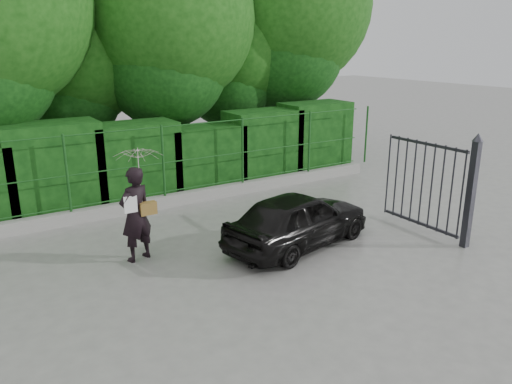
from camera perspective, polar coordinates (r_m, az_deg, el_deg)
ground at (r=9.02m, az=-1.56°, el=-9.85°), size 80.00×80.00×0.00m
kerb at (r=12.76m, az=-11.98°, el=-1.33°), size 14.00×0.25×0.30m
fence at (r=12.55m, az=-11.32°, el=3.39°), size 14.13×0.06×1.80m
hedge at (r=13.49m, az=-13.12°, el=3.38°), size 14.20×1.20×2.22m
trees at (r=15.59m, az=-13.35°, el=18.51°), size 17.10×6.15×8.08m
gate at (r=11.07m, az=21.37°, el=0.67°), size 0.22×2.33×2.36m
woman at (r=9.59m, az=-13.36°, el=0.27°), size 0.99×0.93×2.18m
car at (r=10.21m, az=4.85°, el=-3.10°), size 3.61×2.06×1.16m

